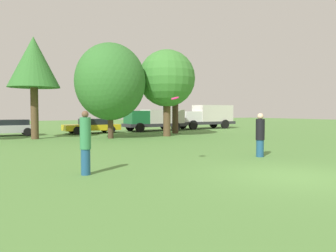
% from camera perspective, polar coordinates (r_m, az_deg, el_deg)
% --- Properties ---
extents(ground_plane, '(120.00, 120.00, 0.00)m').
position_cam_1_polar(ground_plane, '(10.38, 20.53, -8.08)').
color(ground_plane, '#54843D').
extents(person_thrower, '(0.32, 0.32, 1.90)m').
position_cam_1_polar(person_thrower, '(10.14, -13.92, -2.74)').
color(person_thrower, navy).
rests_on(person_thrower, ground).
extents(person_catcher, '(0.36, 0.36, 1.80)m').
position_cam_1_polar(person_catcher, '(14.21, 15.46, -1.46)').
color(person_catcher, navy).
rests_on(person_catcher, ground).
extents(frisbee, '(0.27, 0.27, 0.11)m').
position_cam_1_polar(frisbee, '(11.45, 1.21, 4.79)').
color(frisbee, '#F21E72').
extents(tree_1, '(3.38, 3.38, 6.82)m').
position_cam_1_polar(tree_1, '(24.23, -21.97, 9.93)').
color(tree_1, brown).
rests_on(tree_1, ground).
extents(tree_2, '(4.79, 4.79, 6.49)m').
position_cam_1_polar(tree_2, '(23.21, -9.84, 7.44)').
color(tree_2, '#473323').
rests_on(tree_2, ground).
extents(tree_3, '(4.20, 4.20, 6.40)m').
position_cam_1_polar(tree_3, '(24.87, -0.20, 8.08)').
color(tree_3, brown).
rests_on(tree_3, ground).
extents(tree_4, '(2.69, 2.69, 5.29)m').
position_cam_1_polar(tree_4, '(28.00, 1.25, 6.74)').
color(tree_4, '#473323').
rests_on(tree_4, ground).
extents(parked_car_silver, '(4.08, 2.09, 1.23)m').
position_cam_1_polar(parked_car_silver, '(27.78, -25.47, -0.21)').
color(parked_car_silver, '#B2B2B7').
rests_on(parked_car_silver, ground).
extents(parked_car_yellow, '(4.64, 2.15, 1.23)m').
position_cam_1_polar(parked_car_yellow, '(28.69, -12.74, 0.07)').
color(parked_car_yellow, gold).
rests_on(parked_car_yellow, ground).
extents(delivery_truck_green, '(6.00, 2.63, 2.00)m').
position_cam_1_polar(delivery_truck_green, '(31.52, -2.26, 1.27)').
color(delivery_truck_green, '#2D2D33').
rests_on(delivery_truck_green, ground).
extents(delivery_truck_white, '(6.60, 2.47, 2.49)m').
position_cam_1_polar(delivery_truck_white, '(35.76, 6.69, 1.73)').
color(delivery_truck_white, '#2D2D33').
rests_on(delivery_truck_white, ground).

